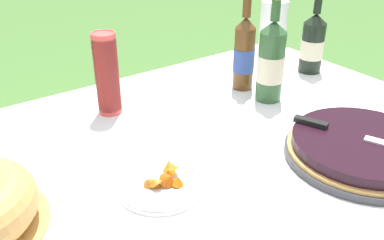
{
  "coord_description": "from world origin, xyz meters",
  "views": [
    {
      "loc": [
        -0.57,
        -0.73,
        1.29
      ],
      "look_at": [
        0.02,
        0.1,
        0.74
      ],
      "focal_mm": 40.0,
      "sensor_mm": 36.0,
      "label": 1
    }
  ],
  "objects_px": {
    "paper_towel_roll": "(273,28)",
    "cider_bottle_green": "(271,62)",
    "serving_knife": "(353,134)",
    "juice_bottle_red": "(313,43)",
    "cup_stack": "(107,74)",
    "berry_tart": "(362,149)",
    "cider_bottle_amber": "(244,53)",
    "snack_plate_right": "(161,183)"
  },
  "relations": [
    {
      "from": "serving_knife",
      "to": "juice_bottle_red",
      "type": "height_order",
      "value": "juice_bottle_red"
    },
    {
      "from": "cider_bottle_green",
      "to": "paper_towel_roll",
      "type": "xyz_separation_m",
      "value": [
        0.33,
        0.32,
        -0.02
      ]
    },
    {
      "from": "cider_bottle_green",
      "to": "juice_bottle_red",
      "type": "distance_m",
      "value": 0.32
    },
    {
      "from": "cider_bottle_green",
      "to": "cup_stack",
      "type": "bearing_deg",
      "value": 155.09
    },
    {
      "from": "berry_tart",
      "to": "juice_bottle_red",
      "type": "bearing_deg",
      "value": 53.48
    },
    {
      "from": "cider_bottle_amber",
      "to": "juice_bottle_red",
      "type": "relative_size",
      "value": 1.09
    },
    {
      "from": "juice_bottle_red",
      "to": "cider_bottle_green",
      "type": "bearing_deg",
      "value": -163.82
    },
    {
      "from": "cup_stack",
      "to": "snack_plate_right",
      "type": "xyz_separation_m",
      "value": [
        -0.07,
        -0.42,
        -0.11
      ]
    },
    {
      "from": "cider_bottle_amber",
      "to": "juice_bottle_red",
      "type": "height_order",
      "value": "cider_bottle_amber"
    },
    {
      "from": "cup_stack",
      "to": "berry_tart",
      "type": "bearing_deg",
      "value": -56.19
    },
    {
      "from": "serving_knife",
      "to": "juice_bottle_red",
      "type": "relative_size",
      "value": 1.18
    },
    {
      "from": "cup_stack",
      "to": "paper_towel_roll",
      "type": "height_order",
      "value": "cup_stack"
    },
    {
      "from": "cup_stack",
      "to": "juice_bottle_red",
      "type": "bearing_deg",
      "value": -9.47
    },
    {
      "from": "berry_tart",
      "to": "cup_stack",
      "type": "relative_size",
      "value": 1.54
    },
    {
      "from": "serving_knife",
      "to": "paper_towel_roll",
      "type": "distance_m",
      "value": 0.79
    },
    {
      "from": "cider_bottle_amber",
      "to": "snack_plate_right",
      "type": "relative_size",
      "value": 1.6
    },
    {
      "from": "berry_tart",
      "to": "snack_plate_right",
      "type": "bearing_deg",
      "value": 158.28
    },
    {
      "from": "cider_bottle_amber",
      "to": "cider_bottle_green",
      "type": "bearing_deg",
      "value": -86.35
    },
    {
      "from": "paper_towel_roll",
      "to": "cup_stack",
      "type": "bearing_deg",
      "value": -172.9
    },
    {
      "from": "berry_tart",
      "to": "cider_bottle_green",
      "type": "height_order",
      "value": "cider_bottle_green"
    },
    {
      "from": "serving_knife",
      "to": "cup_stack",
      "type": "relative_size",
      "value": 1.4
    },
    {
      "from": "serving_knife",
      "to": "cup_stack",
      "type": "distance_m",
      "value": 0.71
    },
    {
      "from": "snack_plate_right",
      "to": "paper_towel_roll",
      "type": "relative_size",
      "value": 0.92
    },
    {
      "from": "berry_tart",
      "to": "juice_bottle_red",
      "type": "xyz_separation_m",
      "value": [
        0.36,
        0.49,
        0.08
      ]
    },
    {
      "from": "berry_tart",
      "to": "paper_towel_roll",
      "type": "bearing_deg",
      "value": 61.89
    },
    {
      "from": "cider_bottle_green",
      "to": "cider_bottle_amber",
      "type": "relative_size",
      "value": 1.04
    },
    {
      "from": "snack_plate_right",
      "to": "cup_stack",
      "type": "bearing_deg",
      "value": 80.04
    },
    {
      "from": "cider_bottle_green",
      "to": "snack_plate_right",
      "type": "xyz_separation_m",
      "value": [
        -0.54,
        -0.2,
        -0.12
      ]
    },
    {
      "from": "serving_knife",
      "to": "juice_bottle_red",
      "type": "bearing_deg",
      "value": 118.81
    },
    {
      "from": "cup_stack",
      "to": "cider_bottle_green",
      "type": "distance_m",
      "value": 0.51
    },
    {
      "from": "berry_tart",
      "to": "cup_stack",
      "type": "height_order",
      "value": "cup_stack"
    },
    {
      "from": "berry_tart",
      "to": "cider_bottle_amber",
      "type": "relative_size",
      "value": 1.18
    },
    {
      "from": "cup_stack",
      "to": "juice_bottle_red",
      "type": "distance_m",
      "value": 0.78
    },
    {
      "from": "berry_tart",
      "to": "juice_bottle_red",
      "type": "distance_m",
      "value": 0.61
    },
    {
      "from": "serving_knife",
      "to": "cider_bottle_green",
      "type": "bearing_deg",
      "value": 147.56
    },
    {
      "from": "serving_knife",
      "to": "cider_bottle_green",
      "type": "distance_m",
      "value": 0.38
    },
    {
      "from": "cider_bottle_green",
      "to": "juice_bottle_red",
      "type": "height_order",
      "value": "cider_bottle_green"
    },
    {
      "from": "cup_stack",
      "to": "juice_bottle_red",
      "type": "xyz_separation_m",
      "value": [
        0.77,
        -0.13,
        -0.02
      ]
    },
    {
      "from": "serving_knife",
      "to": "paper_towel_roll",
      "type": "bearing_deg",
      "value": 128.02
    },
    {
      "from": "paper_towel_roll",
      "to": "cider_bottle_green",
      "type": "bearing_deg",
      "value": -135.88
    },
    {
      "from": "cider_bottle_green",
      "to": "paper_towel_roll",
      "type": "height_order",
      "value": "cider_bottle_green"
    },
    {
      "from": "berry_tart",
      "to": "juice_bottle_red",
      "type": "height_order",
      "value": "juice_bottle_red"
    }
  ]
}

